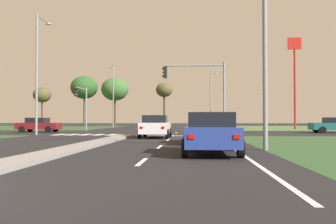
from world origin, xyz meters
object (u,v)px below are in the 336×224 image
(street_lamp_third, at_px, (113,93))
(pedestrian_at_median, at_px, (153,121))
(car_teal_sixth, at_px, (335,125))
(traffic_signal_far_left, at_px, (82,101))
(fastfood_pole_sign, at_px, (295,63))
(car_blue_third, at_px, (210,133))
(street_lamp_near, at_px, (265,11))
(treeline_third, at_px, (115,89))
(street_lamp_second, at_px, (38,68))
(car_white_near, at_px, (155,126))
(car_maroon_fifth, at_px, (39,125))
(treeline_near, at_px, (42,95))
(car_black_fourth, at_px, (153,122))
(treeline_fourth, at_px, (164,90))
(traffic_signal_near_right, at_px, (202,85))
(street_lamp_fourth, at_px, (211,96))
(car_red_second, at_px, (204,129))
(treeline_second, at_px, (84,88))

(street_lamp_third, bearing_deg, pedestrian_at_median, -59.17)
(car_teal_sixth, distance_m, street_lamp_third, 36.05)
(traffic_signal_far_left, xyz_separation_m, fastfood_pole_sign, (26.75, 9.63, 5.61))
(car_teal_sixth, bearing_deg, car_blue_third, 149.30)
(street_lamp_near, distance_m, treeline_third, 57.33)
(pedestrian_at_median, bearing_deg, street_lamp_second, -106.82)
(car_teal_sixth, bearing_deg, car_white_near, 122.09)
(car_maroon_fifth, height_order, treeline_near, treeline_near)
(car_maroon_fifth, xyz_separation_m, treeline_near, (-12.77, 30.45, 5.24))
(street_lamp_near, height_order, street_lamp_third, street_lamp_near)
(car_black_fourth, bearing_deg, traffic_signal_far_left, 78.96)
(street_lamp_near, bearing_deg, traffic_signal_far_left, 121.73)
(car_maroon_fifth, bearing_deg, street_lamp_near, 42.15)
(treeline_fourth, bearing_deg, traffic_signal_near_right, -81.21)
(car_maroon_fifth, height_order, treeline_third, treeline_third)
(street_lamp_second, bearing_deg, fastfood_pole_sign, 36.99)
(car_black_fourth, bearing_deg, car_teal_sixth, 123.58)
(car_black_fourth, xyz_separation_m, street_lamp_fourth, (10.52, -8.53, 4.44))
(car_white_near, xyz_separation_m, car_red_second, (3.24, -5.80, -0.06))
(street_lamp_third, bearing_deg, car_maroon_fifth, -96.46)
(traffic_signal_far_left, bearing_deg, car_maroon_fifth, -125.05)
(car_blue_third, height_order, car_maroon_fifth, car_blue_third)
(street_lamp_fourth, bearing_deg, car_red_second, -93.68)
(car_red_second, relative_size, street_lamp_fourth, 0.49)
(traffic_signal_near_right, bearing_deg, treeline_third, 111.40)
(car_maroon_fifth, bearing_deg, treeline_fourth, 161.67)
(car_black_fourth, distance_m, street_lamp_fourth, 14.25)
(car_maroon_fifth, relative_size, street_lamp_second, 0.42)
(treeline_third, bearing_deg, car_red_second, -72.42)
(car_red_second, xyz_separation_m, traffic_signal_near_right, (0.13, 9.22, 3.32))
(car_white_near, distance_m, street_lamp_third, 35.63)
(car_teal_sixth, bearing_deg, car_black_fourth, 33.58)
(street_lamp_near, distance_m, street_lamp_fourth, 43.90)
(car_maroon_fifth, xyz_separation_m, street_lamp_near, (18.86, -20.83, 5.06))
(street_lamp_second, bearing_deg, treeline_second, 101.85)
(car_maroon_fifth, distance_m, street_lamp_third, 23.79)
(street_lamp_near, bearing_deg, car_teal_sixth, 62.40)
(car_black_fourth, xyz_separation_m, pedestrian_at_median, (2.33, -22.19, 0.32))
(traffic_signal_near_right, height_order, street_lamp_third, street_lamp_third)
(street_lamp_second, xyz_separation_m, street_lamp_third, (-0.08, 29.46, 0.10))
(car_teal_sixth, bearing_deg, treeline_fourth, 30.68)
(pedestrian_at_median, bearing_deg, car_red_second, -67.24)
(treeline_second, bearing_deg, street_lamp_near, -66.00)
(car_white_near, height_order, pedestrian_at_median, pedestrian_at_median)
(pedestrian_at_median, bearing_deg, fastfood_pole_sign, 24.34)
(car_red_second, bearing_deg, street_lamp_second, 143.99)
(street_lamp_near, xyz_separation_m, treeline_second, (-24.83, 55.78, 1.99))
(street_lamp_third, relative_size, treeline_fourth, 1.25)
(car_blue_third, relative_size, treeline_second, 0.44)
(treeline_third, bearing_deg, traffic_signal_near_right, -68.60)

